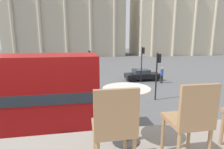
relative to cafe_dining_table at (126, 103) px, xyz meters
name	(u,v)px	position (x,y,z in m)	size (l,w,h in m)	color
cafe_dining_table	(126,103)	(0.00, 0.00, 0.00)	(0.60, 0.60, 0.73)	#2D2D30
cafe_chair_0	(114,126)	(-0.26, -0.54, -0.02)	(0.40, 0.40, 0.91)	#A87F56
cafe_chair_1	(190,119)	(0.55, -0.52, -0.02)	(0.40, 0.40, 0.91)	#A87F56
plaza_building_left	(67,14)	(-4.46, 56.38, 8.83)	(35.38, 13.24, 25.68)	#B2A893
plaza_building_right	(183,19)	(34.48, 55.50, 8.16)	(34.83, 14.31, 24.33)	beige
traffic_light_near	(158,69)	(5.41, 10.80, -1.49)	(0.42, 0.24, 3.86)	black
traffic_light_mid	(142,59)	(6.29, 16.83, -1.34)	(0.42, 0.24, 4.11)	black
traffic_light_far	(89,58)	(0.66, 24.20, -1.79)	(0.42, 0.24, 3.37)	black
car_black	(142,75)	(6.67, 17.79, -3.31)	(4.20, 1.93, 1.35)	black
pedestrian_blue	(162,74)	(8.40, 16.07, -2.95)	(0.32, 0.32, 1.81)	#282B33
pedestrian_white	(79,63)	(-0.90, 28.61, -3.00)	(0.32, 0.32, 1.74)	#282B33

